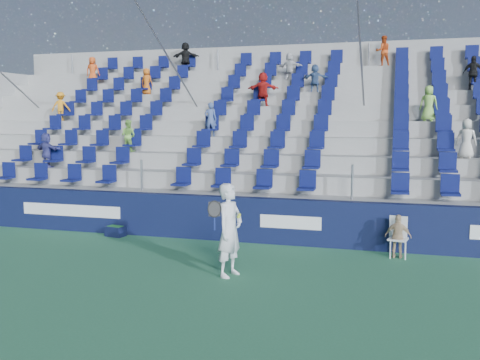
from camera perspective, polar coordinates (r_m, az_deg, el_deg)
name	(u,v)px	position (r m, az deg, el deg)	size (l,w,h in m)	color
ground	(195,273)	(11.63, -4.84, -9.86)	(70.00, 70.00, 0.00)	#32754D
sponsor_wall	(237,219)	(14.39, -0.37, -4.17)	(24.00, 0.32, 1.20)	#10163A
grandstand	(277,151)	(19.12, 3.92, 3.13)	(24.00, 8.17, 6.63)	#9B9B96
tennis_player	(230,230)	(11.16, -1.10, -5.35)	(0.73, 0.82, 1.96)	silver
line_judge_chair	(398,234)	(13.35, 16.52, -5.53)	(0.50, 0.51, 0.96)	white
line_judge	(398,236)	(13.21, 16.52, -5.78)	(0.61, 0.25, 1.04)	tan
ball_bin	(116,231)	(15.43, -13.14, -5.28)	(0.58, 0.44, 0.29)	black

